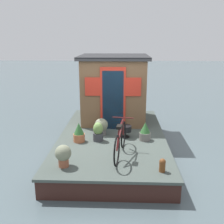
# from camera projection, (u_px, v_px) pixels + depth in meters

# --- Properties ---
(ground_plane) EXTENTS (60.00, 60.00, 0.00)m
(ground_plane) POSITION_uv_depth(u_px,v_px,m) (112.00, 150.00, 7.41)
(ground_plane) COLOR #4C5B60
(houseboat_deck) EXTENTS (4.96, 2.85, 0.48)m
(houseboat_deck) POSITION_uv_depth(u_px,v_px,m) (112.00, 142.00, 7.34)
(houseboat_deck) COLOR #424C47
(houseboat_deck) RESTS_ON ground_plane
(houseboat_cabin) EXTENTS (2.00, 2.10, 2.06)m
(houseboat_cabin) POSITION_uv_depth(u_px,v_px,m) (114.00, 88.00, 8.31)
(houseboat_cabin) COLOR brown
(houseboat_cabin) RESTS_ON houseboat_deck
(bicycle) EXTENTS (1.60, 0.50, 0.79)m
(bicycle) POSITION_uv_depth(u_px,v_px,m) (120.00, 140.00, 5.87)
(bicycle) COLOR black
(bicycle) RESTS_ON houseboat_deck
(potted_plant_succulent) EXTENTS (0.36, 0.36, 0.46)m
(potted_plant_succulent) POSITION_uv_depth(u_px,v_px,m) (101.00, 126.00, 7.21)
(potted_plant_succulent) COLOR slate
(potted_plant_succulent) RESTS_ON houseboat_deck
(potted_plant_ivy) EXTENTS (0.29, 0.29, 0.50)m
(potted_plant_ivy) POSITION_uv_depth(u_px,v_px,m) (79.00, 133.00, 6.72)
(potted_plant_ivy) COLOR #B2603D
(potted_plant_ivy) RESTS_ON houseboat_deck
(potted_plant_rosemary) EXTENTS (0.26, 0.26, 0.50)m
(potted_plant_rosemary) POSITION_uv_depth(u_px,v_px,m) (98.00, 132.00, 6.77)
(potted_plant_rosemary) COLOR #38383D
(potted_plant_rosemary) RESTS_ON houseboat_deck
(potted_plant_geranium) EXTENTS (0.34, 0.34, 0.47)m
(potted_plant_geranium) POSITION_uv_depth(u_px,v_px,m) (63.00, 155.00, 5.40)
(potted_plant_geranium) COLOR #935138
(potted_plant_geranium) RESTS_ON houseboat_deck
(potted_plant_fern) EXTENTS (0.29, 0.29, 0.48)m
(potted_plant_fern) POSITION_uv_depth(u_px,v_px,m) (145.00, 132.00, 6.82)
(potted_plant_fern) COLOR slate
(potted_plant_fern) RESTS_ON houseboat_deck
(charcoal_grill) EXTENTS (0.32, 0.32, 0.32)m
(charcoal_grill) POSITION_uv_depth(u_px,v_px,m) (125.00, 129.00, 7.01)
(charcoal_grill) COLOR black
(charcoal_grill) RESTS_ON houseboat_deck
(mooring_bollard) EXTENTS (0.13, 0.13, 0.28)m
(mooring_bollard) POSITION_uv_depth(u_px,v_px,m) (162.00, 165.00, 5.21)
(mooring_bollard) COLOR brown
(mooring_bollard) RESTS_ON houseboat_deck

